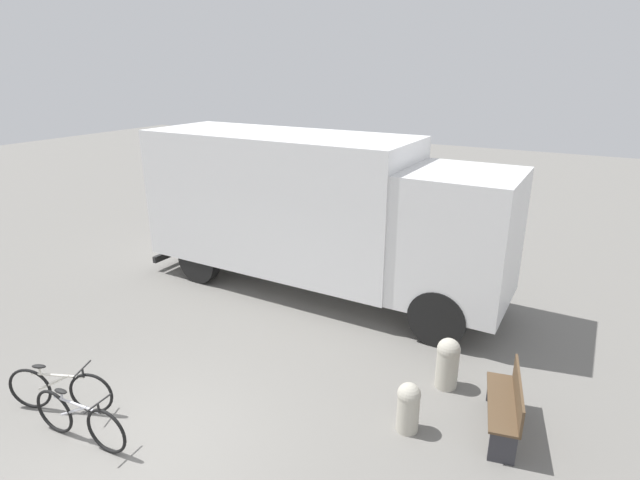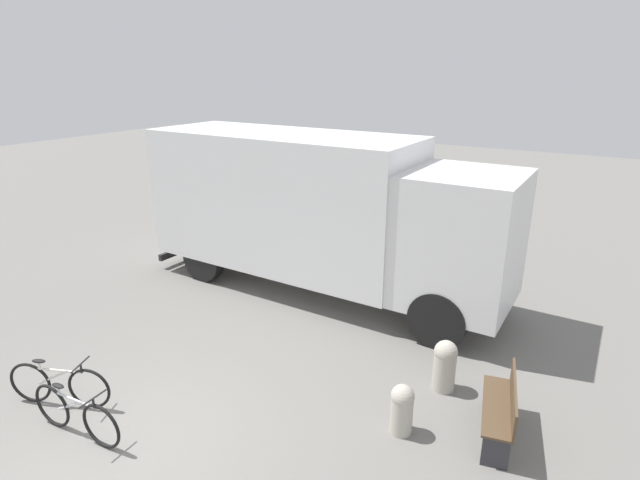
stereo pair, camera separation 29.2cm
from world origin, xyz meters
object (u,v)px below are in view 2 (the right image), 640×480
(bicycle_middle, at_px, (76,414))
(bicycle_near, at_px, (59,384))
(delivery_truck, at_px, (317,208))
(bollard_far_bench, at_px, (445,363))
(bollard_near_bench, at_px, (402,407))
(park_bench, at_px, (503,407))

(bicycle_middle, bearing_deg, bicycle_near, 155.79)
(delivery_truck, bearing_deg, bollard_far_bench, -30.26)
(bicycle_middle, relative_size, bollard_near_bench, 2.18)
(delivery_truck, relative_size, bollard_near_bench, 11.09)
(bollard_far_bench, bearing_deg, bicycle_near, -145.28)
(bicycle_middle, xyz_separation_m, bollard_near_bench, (3.84, 2.40, 0.05))
(bollard_far_bench, bearing_deg, park_bench, -32.52)
(bollard_near_bench, bearing_deg, delivery_truck, 134.84)
(bicycle_near, bearing_deg, bicycle_middle, -41.58)
(bicycle_near, bearing_deg, bollard_far_bench, 12.77)
(delivery_truck, bearing_deg, bicycle_near, -100.54)
(delivery_truck, relative_size, bicycle_near, 5.41)
(bollard_near_bench, relative_size, bollard_far_bench, 0.88)
(delivery_truck, distance_m, bicycle_middle, 6.17)
(bicycle_near, relative_size, bollard_near_bench, 2.05)
(park_bench, relative_size, bollard_far_bench, 1.69)
(delivery_truck, distance_m, bollard_near_bench, 5.25)
(delivery_truck, distance_m, bollard_far_bench, 4.62)
(park_bench, bearing_deg, bicycle_middle, 109.11)
(delivery_truck, xyz_separation_m, bicycle_near, (-1.15, -5.65, -1.60))
(delivery_truck, relative_size, park_bench, 5.78)
(bicycle_middle, height_order, bollard_far_bench, bollard_far_bench)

